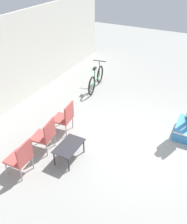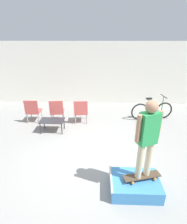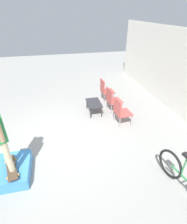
% 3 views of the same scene
% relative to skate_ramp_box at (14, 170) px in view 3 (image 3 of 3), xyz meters
% --- Properties ---
extents(ground_plane, '(24.00, 24.00, 0.00)m').
position_rel_skate_ramp_box_xyz_m(ground_plane, '(-1.10, 1.16, -0.15)').
color(ground_plane, gray).
extents(skate_ramp_box, '(1.09, 0.78, 0.33)m').
position_rel_skate_ramp_box_xyz_m(skate_ramp_box, '(0.00, 0.00, 0.00)').
color(skate_ramp_box, '#3D84C6').
rests_on(skate_ramp_box, ground_plane).
extents(skateboard_on_ramp, '(0.85, 0.40, 0.07)m').
position_rel_skate_ramp_box_xyz_m(skateboard_on_ramp, '(0.14, 0.02, 0.24)').
color(skateboard_on_ramp, '#473828').
rests_on(skateboard_on_ramp, skate_ramp_box).
extents(coffee_table, '(0.85, 0.52, 0.44)m').
position_rel_skate_ramp_box_xyz_m(coffee_table, '(-2.48, 2.58, 0.23)').
color(coffee_table, '#2D2D33').
rests_on(coffee_table, ground_plane).
extents(patio_chair_left, '(0.54, 0.54, 0.95)m').
position_rel_skate_ramp_box_xyz_m(patio_chair_left, '(-3.43, 3.31, 0.37)').
color(patio_chair_left, '#99999E').
rests_on(patio_chair_left, ground_plane).
extents(patio_chair_center, '(0.58, 0.58, 0.95)m').
position_rel_skate_ramp_box_xyz_m(patio_chair_center, '(-2.47, 3.31, 0.37)').
color(patio_chair_center, '#99999E').
rests_on(patio_chair_center, ground_plane).
extents(patio_chair_right, '(0.57, 0.57, 0.95)m').
position_rel_skate_ramp_box_xyz_m(patio_chair_right, '(-1.53, 3.31, 0.37)').
color(patio_chair_right, '#99999E').
rests_on(patio_chair_right, ground_plane).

